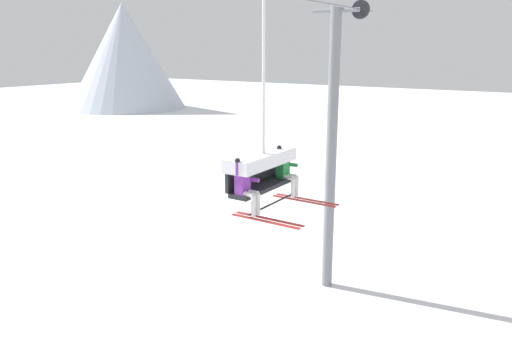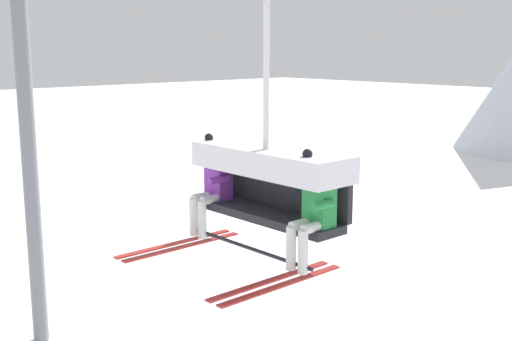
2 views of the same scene
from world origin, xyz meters
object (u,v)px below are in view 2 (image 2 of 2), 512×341
Objects in this scene: chairlift_chair at (270,168)px; skier_green at (311,212)px; lift_tower_near at (27,137)px; skier_purple at (211,186)px.

chairlift_chair is 2.78× the size of skier_green.
chairlift_chair is at bearing -4.62° from lift_tower_near.
chairlift_chair is 0.96m from skier_purple.
lift_tower_near reaches higher than skier_purple.
skier_purple is at bearing 180.00° from skier_green.
chairlift_chair is (8.82, -0.71, 0.61)m from lift_tower_near.
lift_tower_near is 8.00m from skier_purple.
chairlift_chair is 2.78× the size of skier_purple.
chairlift_chair is at bearing 166.25° from skier_green.
skier_purple is at bearing -166.35° from chairlift_chair.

